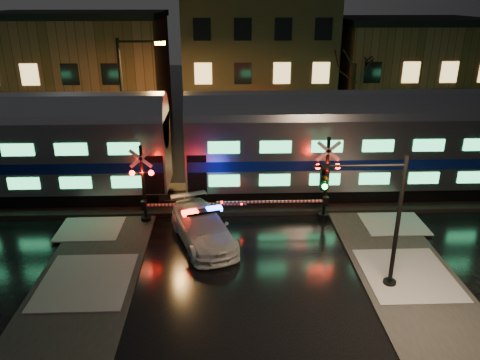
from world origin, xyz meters
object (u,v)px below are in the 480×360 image
crossing_signal_right (319,187)px  crossing_signal_left (151,192)px  police_car (203,227)px  traffic_light (376,221)px  streetlight (128,100)px

crossing_signal_right → crossing_signal_left: 8.35m
police_car → crossing_signal_right: size_ratio=0.92×
traffic_light → streetlight: (-11.33, 12.67, 1.98)m
crossing_signal_left → traffic_light: traffic_light is taller
streetlight → traffic_light: bearing=-48.2°
crossing_signal_right → crossing_signal_left: (-8.35, -0.01, -0.13)m
police_car → crossing_signal_right: (5.74, 2.07, 1.04)m
traffic_light → streetlight: streetlight is taller
crossing_signal_right → crossing_signal_left: bearing=-180.0°
crossing_signal_left → police_car: bearing=-38.4°
police_car → traffic_light: traffic_light is taller
traffic_light → police_car: bearing=148.4°
crossing_signal_right → traffic_light: traffic_light is taller
streetlight → crossing_signal_left: bearing=-72.6°
police_car → crossing_signal_left: size_ratio=0.99×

